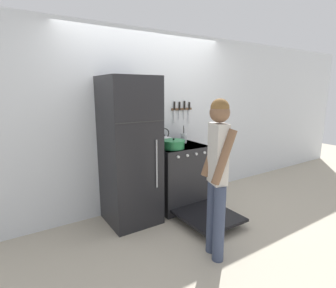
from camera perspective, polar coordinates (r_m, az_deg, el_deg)
The scene contains 9 objects.
ground_plane at distance 4.19m, azimuth -3.74°, elevation -12.58°, with size 14.00×14.00×0.00m, color #B2A893.
wall_back at distance 3.87m, azimuth -4.21°, elevation 5.05°, with size 10.00×0.06×2.55m.
refrigerator at distance 3.40m, azimuth -8.32°, elevation -1.64°, with size 0.64×0.69×1.89m.
stove_range at distance 3.90m, azimuth 2.57°, elevation -7.19°, with size 0.75×1.36×0.93m.
dutch_oven_pot at distance 3.60m, azimuth 1.21°, elevation -0.05°, with size 0.35×0.31×0.14m.
tea_kettle at distance 3.80m, azimuth -0.70°, elevation 0.82°, with size 0.25×0.20×0.25m.
utensil_jar at distance 4.00m, azimuth 3.44°, elevation 1.36°, with size 0.10×0.10×0.27m.
person at distance 2.65m, azimuth 10.71°, elevation -5.70°, with size 0.33×0.39×1.64m.
wall_knife_strip at distance 4.12m, azimuth 3.00°, elevation 7.68°, with size 0.38×0.03×0.36m.
Camera 1 is at (-1.85, -3.34, 1.72)m, focal length 28.00 mm.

